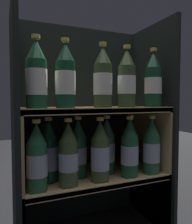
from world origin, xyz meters
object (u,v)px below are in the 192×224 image
Objects in this scene: bottle_lower_front_1 at (68,156)px; bottle_lower_back_3 at (131,145)px; bottle_lower_back_1 at (78,150)px; bottle_lower_front_0 at (37,159)px; bottle_lower_front_4 at (151,148)px; bottle_lower_back_0 at (49,153)px; bottle_lower_back_2 at (107,148)px; bottle_upper_front_1 at (65,78)px; bottle_upper_front_2 at (103,79)px; bottle_lower_front_2 at (100,153)px; bottle_upper_front_0 at (36,77)px; bottle_lower_front_3 at (130,150)px; bottle_upper_front_4 at (153,81)px; bottle_upper_front_3 at (127,80)px.

bottle_lower_back_3 is at bearing 14.18° from bottle_lower_front_1.
bottle_lower_back_3 is at bearing 0.00° from bottle_lower_back_1.
bottle_lower_front_4 is at bearing -0.00° from bottle_lower_front_0.
bottle_lower_back_2 is at bearing 0.00° from bottle_lower_back_0.
bottle_lower_front_0 and bottle_lower_back_1 have the same top height.
bottle_upper_front_2 is (0.16, 0.00, 0.00)m from bottle_upper_front_1.
bottle_lower_front_2 is at bearing -0.00° from bottle_lower_front_0.
bottle_upper_front_0 is 1.00× the size of bottle_lower_front_3.
bottle_lower_front_3 is (-0.12, 0.00, -0.31)m from bottle_upper_front_4.
bottle_lower_front_4 is at bearing 0.00° from bottle_upper_front_3.
bottle_lower_front_0 is 1.00× the size of bottle_lower_back_0.
bottle_upper_front_0 is at bearing 180.00° from bottle_upper_front_1.
bottle_upper_front_4 is 0.38m from bottle_lower_back_2.
bottle_lower_back_1 is at bearing 51.40° from bottle_lower_front_1.
bottle_lower_front_0 is at bearing 180.00° from bottle_lower_front_3.
bottle_lower_front_0 and bottle_lower_front_4 have the same top height.
bottle_upper_front_2 is 1.00× the size of bottle_lower_back_2.
bottle_upper_front_0 reaches higher than bottle_lower_back_3.
bottle_upper_front_2 is 0.12m from bottle_upper_front_3.
bottle_upper_front_3 is 0.38m from bottle_lower_back_1.
bottle_lower_front_3 and bottle_lower_back_2 have the same top height.
bottle_upper_front_2 is 0.40m from bottle_lower_front_4.
bottle_lower_front_0 and bottle_lower_front_2 have the same top height.
bottle_upper_front_1 reaches higher than bottle_lower_back_0.
bottle_lower_back_1 is (0.19, 0.09, 0.00)m from bottle_lower_front_0.
bottle_lower_front_4 is (-0.00, 0.00, -0.31)m from bottle_upper_front_4.
bottle_upper_front_4 is 0.47m from bottle_lower_back_1.
bottle_upper_front_4 is 1.00× the size of bottle_lower_front_3.
bottle_upper_front_4 is (0.42, 0.00, 0.00)m from bottle_upper_front_1.
bottle_upper_front_0 reaches higher than bottle_lower_front_3.
bottle_upper_front_0 is 0.27m from bottle_upper_front_2.
bottle_upper_front_4 is at bearing -0.00° from bottle_lower_front_4.
bottle_lower_front_0 is at bearing 180.00° from bottle_lower_front_4.
bottle_lower_back_0 is (-0.05, 0.09, -0.31)m from bottle_upper_front_1.
bottle_lower_front_1 is 1.00× the size of bottle_lower_front_2.
bottle_upper_front_2 is at bearing 0.00° from bottle_lower_front_2.
bottle_upper_front_1 is at bearing -180.00° from bottle_upper_front_3.
bottle_lower_back_3 is (-0.06, 0.09, 0.00)m from bottle_lower_front_4.
bottle_upper_front_2 reaches higher than bottle_lower_back_2.
bottle_lower_back_3 is (0.47, 0.09, 0.00)m from bottle_lower_front_0.
bottle_upper_front_0 is 0.41m from bottle_lower_front_2.
bottle_upper_front_3 is 1.00× the size of bottle_upper_front_4.
bottle_upper_front_2 is at bearing -124.93° from bottle_lower_back_2.
bottle_lower_front_4 is at bearing -14.56° from bottle_lower_back_1.
bottle_lower_front_4 is 1.00× the size of bottle_lower_back_2.
bottle_lower_front_2 and bottle_lower_back_2 have the same top height.
bottle_lower_front_3 is at bearing 0.00° from bottle_upper_front_3.
bottle_lower_front_1 is (0.12, -0.00, 0.00)m from bottle_lower_front_0.
bottle_lower_front_1 is 0.40m from bottle_lower_front_4.
bottle_lower_back_1 is at bearing 24.57° from bottle_upper_front_0.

